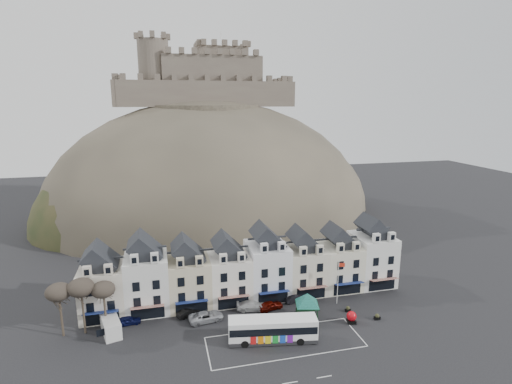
% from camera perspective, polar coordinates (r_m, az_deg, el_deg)
% --- Properties ---
extents(ground, '(300.00, 300.00, 0.00)m').
position_cam_1_polar(ground, '(59.43, 2.55, -21.50)').
color(ground, black).
rests_on(ground, ground).
extents(coach_bay_markings, '(22.00, 7.50, 0.01)m').
position_cam_1_polar(coach_bay_markings, '(60.92, 4.13, -20.57)').
color(coach_bay_markings, silver).
rests_on(coach_bay_markings, ground).
extents(townhouse_terrace, '(54.40, 9.35, 11.80)m').
position_cam_1_polar(townhouse_terrace, '(70.46, -1.01, -10.77)').
color(townhouse_terrace, beige).
rests_on(townhouse_terrace, ground).
extents(castle_hill, '(100.00, 76.00, 68.00)m').
position_cam_1_polar(castle_hill, '(121.65, -6.07, -3.17)').
color(castle_hill, '#3D392F').
rests_on(castle_hill, ground).
extents(castle, '(50.20, 22.20, 22.00)m').
position_cam_1_polar(castle, '(123.98, -7.34, 15.83)').
color(castle, brown).
rests_on(castle, ground).
extents(tree_left_far, '(3.61, 3.61, 8.24)m').
position_cam_1_polar(tree_left_far, '(65.08, -26.38, -12.73)').
color(tree_left_far, '#392F24').
rests_on(tree_left_far, ground).
extents(tree_left_mid, '(3.78, 3.78, 8.64)m').
position_cam_1_polar(tree_left_mid, '(64.32, -23.75, -12.43)').
color(tree_left_mid, '#392F24').
rests_on(tree_left_mid, ground).
extents(tree_left_near, '(3.43, 3.43, 7.84)m').
position_cam_1_polar(tree_left_near, '(64.12, -20.99, -12.93)').
color(tree_left_near, '#392F24').
rests_on(tree_left_near, ground).
extents(bus, '(12.91, 4.99, 3.56)m').
position_cam_1_polar(bus, '(60.03, 2.40, -18.88)').
color(bus, '#262628').
rests_on(bus, ground).
extents(bus_shelter, '(6.76, 6.76, 4.42)m').
position_cam_1_polar(bus_shelter, '(64.78, 7.33, -14.95)').
color(bus_shelter, black).
rests_on(bus_shelter, ground).
extents(red_buoy, '(1.52, 1.52, 1.88)m').
position_cam_1_polar(red_buoy, '(66.24, 13.48, -16.98)').
color(red_buoy, black).
rests_on(red_buoy, ground).
extents(flagpole, '(1.07, 0.32, 7.59)m').
position_cam_1_polar(flagpole, '(69.72, 11.70, -12.19)').
color(flagpole, silver).
rests_on(flagpole, ground).
extents(white_van, '(3.57, 5.64, 2.38)m').
position_cam_1_polar(white_van, '(65.60, -20.04, -17.53)').
color(white_van, silver).
rests_on(white_van, ground).
extents(planter_west, '(0.96, 0.63, 0.89)m').
position_cam_1_polar(planter_west, '(69.46, 12.98, -15.96)').
color(planter_west, black).
rests_on(planter_west, ground).
extents(planter_east, '(0.96, 0.67, 0.95)m').
position_cam_1_polar(planter_east, '(68.36, 16.93, -16.68)').
color(planter_east, black).
rests_on(planter_east, ground).
extents(car_navy, '(3.97, 1.92, 1.31)m').
position_cam_1_polar(car_navy, '(67.26, -17.83, -17.08)').
color(car_navy, '#0B0F3A').
rests_on(car_navy, ground).
extents(car_black, '(3.97, 2.71, 1.24)m').
position_cam_1_polar(car_black, '(67.34, -9.65, -16.60)').
color(car_black, black).
rests_on(car_black, ground).
extents(car_silver, '(5.64, 3.22, 1.51)m').
position_cam_1_polar(car_silver, '(65.58, -7.14, -17.24)').
color(car_silver, '#AAABB2').
rests_on(car_silver, ground).
extents(car_white, '(5.56, 3.15, 1.52)m').
position_cam_1_polar(car_white, '(68.02, -0.49, -15.95)').
color(car_white, silver).
rests_on(car_white, ground).
extents(car_maroon, '(4.54, 2.76, 1.44)m').
position_cam_1_polar(car_maroon, '(68.27, 2.07, -15.88)').
color(car_maroon, '#510B04').
rests_on(car_maroon, ground).
extents(car_charcoal, '(4.36, 1.93, 1.39)m').
position_cam_1_polar(car_charcoal, '(70.92, 5.82, -14.80)').
color(car_charcoal, black).
rests_on(car_charcoal, ground).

